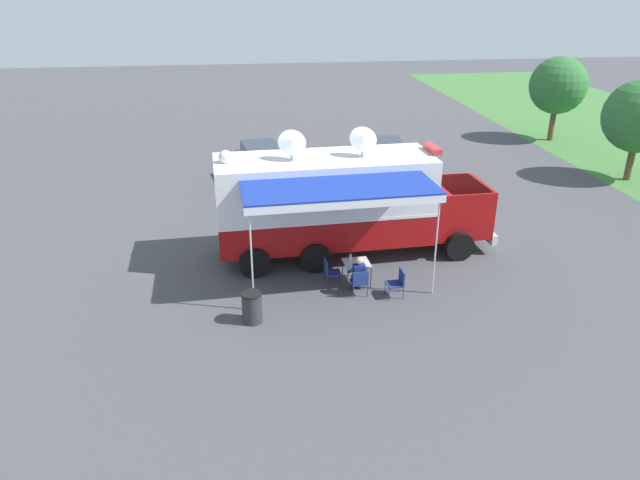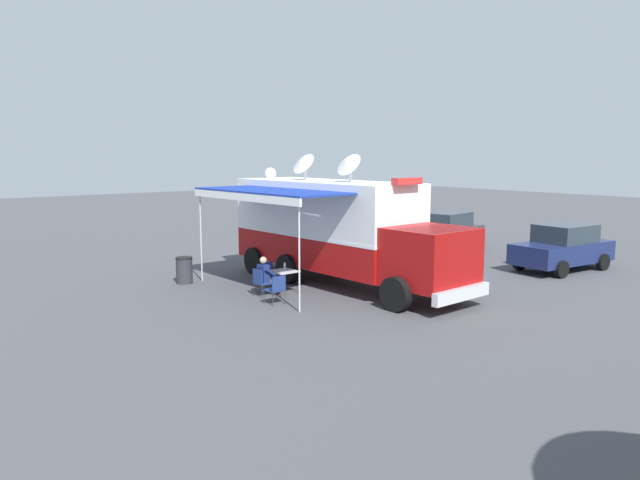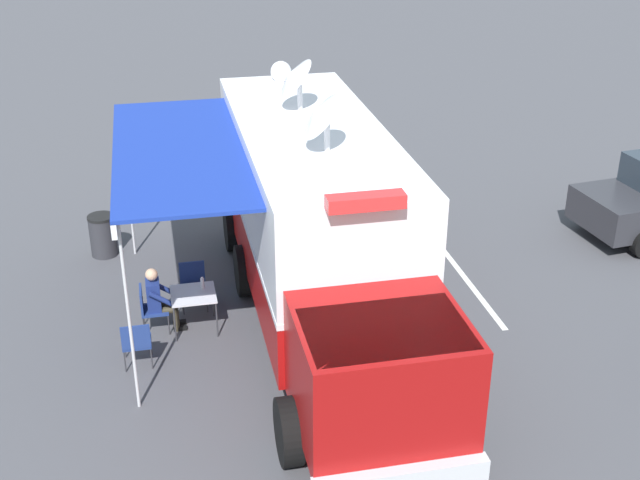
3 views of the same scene
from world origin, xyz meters
TOP-DOWN VIEW (x-y plane):
  - ground_plane at (0.00, 0.00)m, footprint 100.00×100.00m
  - lot_stripe at (-3.20, -0.70)m, footprint 0.33×4.80m
  - command_truck at (0.00, 0.75)m, footprint 5.19×9.59m
  - folding_table at (2.27, 0.69)m, footprint 0.83×0.83m
  - water_bottle at (2.09, 0.53)m, footprint 0.07×0.07m
  - folding_chair_at_table at (3.07, 0.63)m, footprint 0.50×0.50m
  - folding_chair_beside_table at (2.27, -0.16)m, footprint 0.50×0.50m
  - folding_chair_spare_by_truck at (3.26, 1.76)m, footprint 0.50×0.50m
  - seated_responder at (2.88, 0.62)m, footprint 0.67×0.57m
  - trash_bin at (4.10, -2.64)m, footprint 0.57×0.57m

SIDE VIEW (x-z plane):
  - ground_plane at x=0.00m, z-range 0.00..0.00m
  - lot_stripe at x=-3.20m, z-range 0.00..0.01m
  - trash_bin at x=4.10m, z-range 0.00..0.91m
  - folding_chair_at_table at x=3.07m, z-range 0.08..0.95m
  - folding_chair_beside_table at x=2.27m, z-range 0.08..0.95m
  - folding_chair_spare_by_truck at x=3.26m, z-range 0.08..0.95m
  - seated_responder at x=2.88m, z-range 0.03..1.28m
  - folding_table at x=2.27m, z-range 0.31..1.04m
  - water_bottle at x=2.09m, z-range 0.72..0.95m
  - command_truck at x=0.00m, z-range -0.32..4.21m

